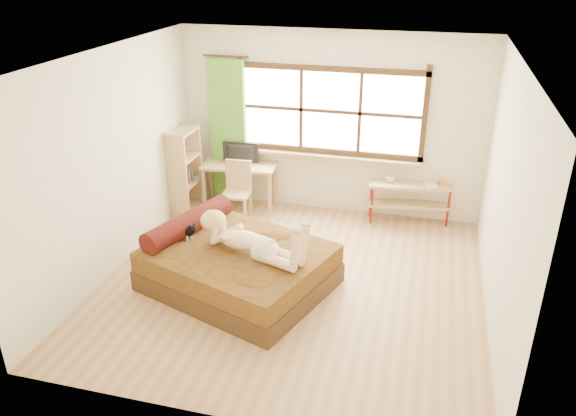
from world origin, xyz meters
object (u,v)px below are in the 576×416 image
(kitten, at_px, (184,229))
(woman, at_px, (248,230))
(bed, at_px, (236,265))
(bookshelf, at_px, (185,170))
(pipe_shelf, at_px, (411,194))
(desk, at_px, (239,170))
(chair, at_px, (237,187))

(kitten, bearing_deg, woman, 9.57)
(bed, height_order, bookshelf, bookshelf)
(kitten, height_order, pipe_shelf, kitten)
(woman, height_order, pipe_shelf, woman)
(desk, distance_m, pipe_shelf, 2.60)
(bed, relative_size, chair, 2.75)
(bookshelf, bearing_deg, pipe_shelf, 9.11)
(kitten, height_order, bookshelf, bookshelf)
(pipe_shelf, bearing_deg, kitten, -148.87)
(desk, xyz_separation_m, pipe_shelf, (2.59, 0.12, -0.17))
(desk, bearing_deg, kitten, -93.97)
(pipe_shelf, distance_m, bookshelf, 3.38)
(kitten, relative_size, desk, 0.26)
(desk, distance_m, bookshelf, 0.82)
(woman, height_order, bookshelf, bookshelf)
(woman, bearing_deg, pipe_shelf, 73.15)
(desk, relative_size, bookshelf, 0.89)
(pipe_shelf, bearing_deg, woman, -135.36)
(bed, distance_m, bookshelf, 2.34)
(kitten, xyz_separation_m, desk, (-0.01, 2.07, -0.01))
(bed, bearing_deg, pipe_shelf, 69.32)
(woman, xyz_separation_m, chair, (-0.79, 1.85, -0.31))
(bed, xyz_separation_m, kitten, (-0.67, 0.08, 0.35))
(bookshelf, bearing_deg, kitten, -65.16)
(chair, bearing_deg, woman, -71.20)
(bed, height_order, pipe_shelf, bed)
(pipe_shelf, bearing_deg, chair, -178.03)
(desk, height_order, bookshelf, bookshelf)
(woman, bearing_deg, chair, 132.44)
(bookshelf, bearing_deg, woman, -47.88)
(woman, height_order, kitten, woman)
(bed, xyz_separation_m, pipe_shelf, (1.91, 2.27, 0.17))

